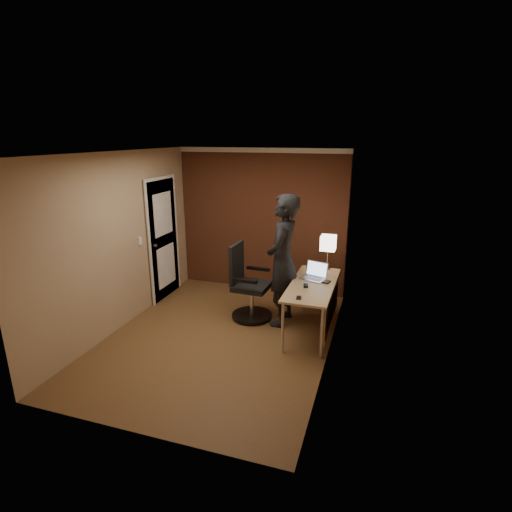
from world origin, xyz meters
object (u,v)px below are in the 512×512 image
Objects in this scene: phone at (299,298)px; desk at (318,293)px; office_chair at (247,287)px; desk_lamp at (328,243)px; laptop at (315,274)px; mouse at (306,286)px; wallet at (326,282)px; person at (283,261)px.

desk is at bearing 66.57° from phone.
phone is 0.10× the size of office_chair.
desk_lamp is 0.47× the size of office_chair.
phone is at bearing -94.86° from laptop.
office_chair reaches higher than laptop.
wallet is (0.24, 0.25, -0.01)m from mouse.
office_chair is (-0.95, 0.31, -0.24)m from mouse.
laptop reaches higher than mouse.
mouse is 0.91× the size of wallet.
mouse is 0.09× the size of office_chair.
desk is 0.68m from person.
desk_lamp reaches higher than office_chair.
laptop is 3.41× the size of phone.
desk_lamp is 0.92m from mouse.
wallet is (0.10, 0.10, 0.14)m from desk.
office_chair is 0.71m from person.
desk is 2.80× the size of desk_lamp.
laptop is at bearing 100.72° from person.
desk_lamp is 0.28× the size of person.
desk_lamp is (0.03, 0.66, 0.55)m from desk.
office_chair is at bearing 171.67° from desk.
desk_lamp reaches higher than laptop.
desk_lamp is at bearing 87.61° from desk.
mouse reaches higher than wallet.
person is at bearing -171.70° from laptop.
mouse is at bearing -18.21° from office_chair.
mouse is (-0.06, -0.38, -0.05)m from laptop.
wallet is at bearing 60.69° from phone.
mouse reaches higher than desk.
mouse is (-0.14, -0.15, 0.14)m from desk.
desk_lamp is 1.38m from office_chair.
mouse is 1.03m from office_chair.
desk is 13.04× the size of phone.
wallet is 0.10× the size of office_chair.
wallet is at bearing -3.01° from office_chair.
desk is at bearing 33.17° from mouse.
mouse is at bearing -98.72° from laptop.
person is at bearing -139.00° from desk_lamp.
office_chair is at bearing 134.02° from phone.
mouse is 0.87× the size of phone.
desk_lamp is 0.78m from person.
laptop is 0.50m from person.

